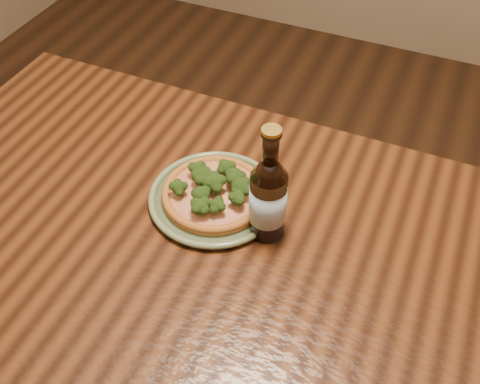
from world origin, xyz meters
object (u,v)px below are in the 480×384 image
at_px(table, 238,284).
at_px(beer_bottle, 268,197).
at_px(plate, 215,198).
at_px(pizza, 215,191).

distance_m(table, beer_bottle, 0.21).
relative_size(table, plate, 5.69).
relative_size(table, beer_bottle, 6.02).
bearing_deg(beer_bottle, table, -130.10).
height_order(table, pizza, pizza).
xyz_separation_m(plate, beer_bottle, (0.13, -0.03, 0.09)).
relative_size(table, pizza, 7.17).
bearing_deg(pizza, plate, 134.21).
bearing_deg(beer_bottle, pizza, 143.87).
distance_m(table, pizza, 0.20).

